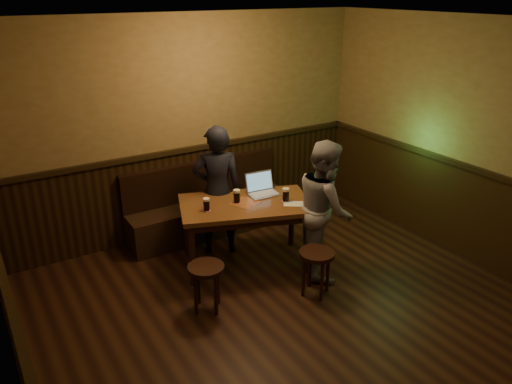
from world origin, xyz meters
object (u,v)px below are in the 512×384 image
object	(u,v)px
stool_right	(316,260)
person_grey	(325,208)
stool_left	(206,275)
pint_left	(206,204)
pub_table	(245,211)
pint_right	(286,195)
bench	(208,210)
person_suit	(218,191)
laptop	(262,188)
pint_mid	(237,196)

from	to	relation	value
stool_right	person_grey	bearing A→B (deg)	43.92
stool_left	stool_right	world-z (taller)	stool_right
pint_left	person_grey	distance (m)	1.31
pub_table	pint_right	world-z (taller)	pint_right
stool_right	bench	bearing A→B (deg)	99.33
person_suit	person_grey	distance (m)	1.31
laptop	person_grey	xyz separation A→B (m)	(0.38, -0.71, -0.07)
pub_table	person_grey	distance (m)	0.90
laptop	person_suit	size ratio (longest dim) A/B	0.23
laptop	person_grey	world-z (taller)	person_grey
bench	pint_right	xyz separation A→B (m)	(0.42, -1.19, 0.56)
stool_left	pint_right	distance (m)	1.36
stool_right	person_grey	size ratio (longest dim) A/B	0.32
stool_right	person_suit	world-z (taller)	person_suit
pint_right	laptop	size ratio (longest dim) A/B	0.42
laptop	bench	bearing A→B (deg)	114.68
pint_mid	stool_right	bearing A→B (deg)	-68.24
person_grey	pint_mid	bearing A→B (deg)	78.68
pint_mid	pint_right	bearing A→B (deg)	-27.34
stool_left	person_grey	size ratio (longest dim) A/B	0.32
laptop	pub_table	bearing A→B (deg)	-151.33
laptop	person_suit	distance (m)	0.53
pint_right	person_grey	size ratio (longest dim) A/B	0.10
pub_table	stool_left	distance (m)	1.02
stool_left	stool_right	distance (m)	1.17
pub_table	pint_left	world-z (taller)	pint_left
person_grey	person_suit	bearing A→B (deg)	66.45
stool_right	pint_left	size ratio (longest dim) A/B	3.41
stool_right	laptop	world-z (taller)	laptop
laptop	person_grey	size ratio (longest dim) A/B	0.24
person_suit	person_grey	size ratio (longest dim) A/B	1.03
pint_mid	person_grey	world-z (taller)	person_grey
person_grey	pub_table	bearing A→B (deg)	78.22
stool_left	pint_left	world-z (taller)	pint_left
stool_left	laptop	size ratio (longest dim) A/B	1.34
stool_right	stool_left	bearing A→B (deg)	162.19
person_suit	pint_left	bearing A→B (deg)	74.58
stool_left	pint_left	xyz separation A→B (m)	(0.33, 0.62, 0.46)
pint_left	laptop	world-z (taller)	laptop
pint_right	stool_right	bearing A→B (deg)	-98.03
pint_left	pint_right	size ratio (longest dim) A/B	0.93
pint_mid	stool_left	bearing A→B (deg)	-138.71
stool_left	stool_right	xyz separation A→B (m)	(1.11, -0.36, 0.00)
person_suit	person_grey	xyz separation A→B (m)	(0.81, -1.03, -0.03)
stool_left	person_grey	xyz separation A→B (m)	(1.48, -0.00, 0.38)
stool_left	stool_right	bearing A→B (deg)	-17.81
pint_right	person_suit	world-z (taller)	person_suit
pint_right	bench	bearing A→B (deg)	109.40
stool_right	pint_right	xyz separation A→B (m)	(0.10, 0.73, 0.47)
stool_right	laptop	size ratio (longest dim) A/B	1.35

